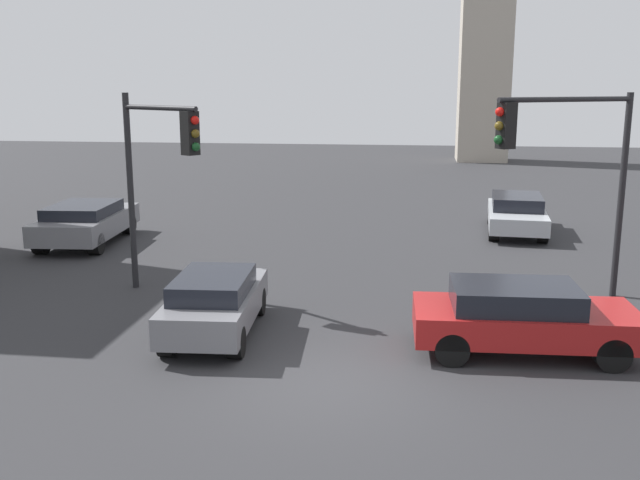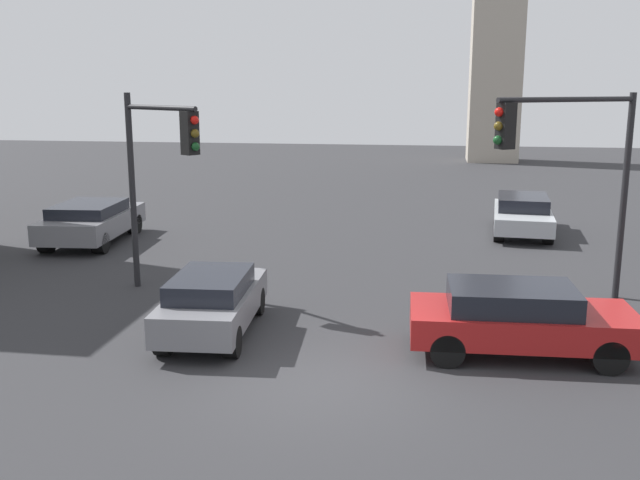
# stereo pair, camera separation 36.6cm
# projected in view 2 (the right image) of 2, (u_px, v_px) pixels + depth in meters

# --- Properties ---
(ground_plane) EXTENTS (107.02, 107.02, 0.00)m
(ground_plane) POSITION_uv_depth(u_px,v_px,m) (321.00, 385.00, 12.67)
(ground_plane) COLOR #2D2D30
(traffic_light_0) EXTENTS (2.45, 1.72, 5.05)m
(traffic_light_0) POSITION_uv_depth(u_px,v_px,m) (160.00, 157.00, 17.33)
(traffic_light_0) COLOR black
(traffic_light_0) RESTS_ON ground_plane
(traffic_light_1) EXTENTS (3.45, 2.39, 5.06)m
(traffic_light_1) POSITION_uv_depth(u_px,v_px,m) (569.00, 153.00, 16.32)
(traffic_light_1) COLOR black
(traffic_light_1) RESTS_ON ground_plane
(car_0) EXTENTS (2.33, 4.82, 1.35)m
(car_0) POSITION_uv_depth(u_px,v_px,m) (522.00, 214.00, 25.58)
(car_0) COLOR #ADB2B7
(car_0) RESTS_ON ground_plane
(car_1) EXTENTS (4.41, 2.09, 1.39)m
(car_1) POSITION_uv_depth(u_px,v_px,m) (519.00, 318.00, 13.97)
(car_1) COLOR maroon
(car_1) RESTS_ON ground_plane
(car_2) EXTENTS (2.52, 4.93, 1.38)m
(car_2) POSITION_uv_depth(u_px,v_px,m) (92.00, 221.00, 24.06)
(car_2) COLOR slate
(car_2) RESTS_ON ground_plane
(car_5) EXTENTS (1.90, 4.07, 1.35)m
(car_5) POSITION_uv_depth(u_px,v_px,m) (213.00, 301.00, 15.14)
(car_5) COLOR slate
(car_5) RESTS_ON ground_plane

